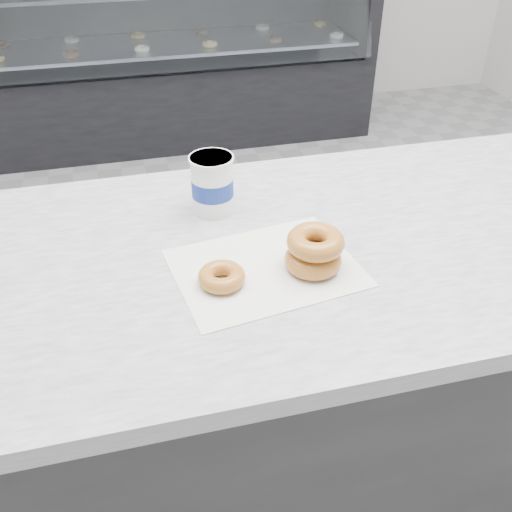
{
  "coord_description": "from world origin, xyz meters",
  "views": [
    {
      "loc": [
        -0.38,
        -1.51,
        1.55
      ],
      "look_at": [
        -0.17,
        -0.66,
        0.93
      ],
      "focal_mm": 40.0,
      "sensor_mm": 36.0,
      "label": 1
    }
  ],
  "objects": [
    {
      "name": "ground",
      "position": [
        0.0,
        0.0,
        0.0
      ],
      "size": [
        5.0,
        5.0,
        0.0
      ],
      "primitive_type": "plane",
      "color": "#969699",
      "rests_on": "ground"
    },
    {
      "name": "counter",
      "position": [
        0.0,
        -0.6,
        0.45
      ],
      "size": [
        3.06,
        0.76,
        0.9
      ],
      "color": "#333335",
      "rests_on": "ground"
    },
    {
      "name": "display_case",
      "position": [
        0.0,
        2.12,
        0.49
      ],
      "size": [
        2.4,
        0.74,
        1.25
      ],
      "color": "black",
      "rests_on": "ground"
    },
    {
      "name": "wax_paper",
      "position": [
        -0.15,
        -0.67,
        0.9
      ],
      "size": [
        0.37,
        0.31,
        0.0
      ],
      "primitive_type": "cube",
      "rotation": [
        0.0,
        0.0,
        0.15
      ],
      "color": "white",
      "rests_on": "counter"
    },
    {
      "name": "donut_single",
      "position": [
        -0.24,
        -0.69,
        0.92
      ],
      "size": [
        0.11,
        0.11,
        0.03
      ],
      "primitive_type": "torus",
      "rotation": [
        0.0,
        0.0,
        0.23
      ],
      "color": "#C97E37",
      "rests_on": "wax_paper"
    },
    {
      "name": "donut_stack",
      "position": [
        -0.06,
        -0.69,
        0.94
      ],
      "size": [
        0.14,
        0.14,
        0.08
      ],
      "color": "#C97E37",
      "rests_on": "wax_paper"
    },
    {
      "name": "coffee_cup",
      "position": [
        -0.21,
        -0.43,
        0.97
      ],
      "size": [
        0.1,
        0.1,
        0.13
      ],
      "rotation": [
        0.0,
        0.0,
        0.09
      ],
      "color": "white",
      "rests_on": "counter"
    }
  ]
}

